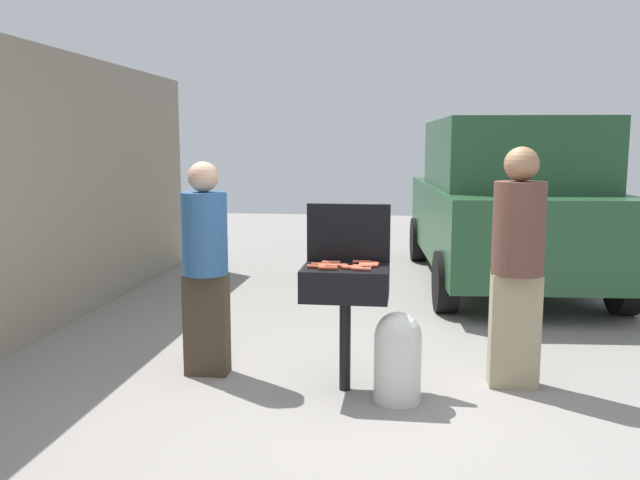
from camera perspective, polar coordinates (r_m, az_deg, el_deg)
ground_plane at (r=4.54m, az=2.49°, el=-14.15°), size 24.00×24.00×0.00m
house_wall_side at (r=6.19m, az=-25.45°, el=3.56°), size 0.24×8.00×2.61m
bbq_grill at (r=4.60m, az=2.21°, el=-4.08°), size 0.60×0.44×0.89m
grill_lid_open at (r=4.75m, az=2.48°, el=0.62°), size 0.60×0.05×0.42m
hot_dog_0 at (r=4.60m, az=0.06°, el=-2.13°), size 0.13×0.03×0.03m
hot_dog_1 at (r=4.60m, az=4.22°, el=-2.14°), size 0.13×0.04×0.03m
hot_dog_2 at (r=4.51m, az=2.61°, el=-2.35°), size 0.13×0.03×0.03m
hot_dog_3 at (r=4.57m, az=4.21°, el=-2.22°), size 0.13×0.03×0.03m
hot_dog_4 at (r=4.44m, az=3.59°, el=-2.52°), size 0.13×0.03×0.03m
hot_dog_5 at (r=4.53m, az=3.69°, el=-2.29°), size 0.13×0.03×0.03m
hot_dog_6 at (r=4.66m, az=4.17°, el=-2.00°), size 0.13×0.04×0.03m
hot_dog_7 at (r=4.46m, az=0.70°, el=-2.46°), size 0.13×0.03×0.03m
hot_dog_8 at (r=4.52m, az=-0.32°, el=-2.32°), size 0.13×0.04×0.03m
hot_dog_9 at (r=4.54m, az=0.68°, el=-2.26°), size 0.13×0.04×0.03m
hot_dog_10 at (r=4.67m, az=0.97°, el=-1.97°), size 0.13×0.03×0.03m
hot_dog_11 at (r=4.56m, az=1.60°, el=-2.22°), size 0.13×0.04×0.03m
hot_dog_12 at (r=4.47m, az=2.76°, el=-2.43°), size 0.13×0.03×0.03m
hot_dog_13 at (r=4.70m, az=3.65°, el=-1.92°), size 0.13×0.03×0.03m
hot_dog_14 at (r=4.63m, az=4.34°, el=-2.07°), size 0.13×0.04×0.03m
propane_tank at (r=4.54m, az=6.73°, el=-9.85°), size 0.32×0.32×0.62m
person_left at (r=4.97m, az=-9.89°, el=-1.78°), size 0.34×0.34×1.61m
person_right at (r=4.84m, az=16.70°, el=-1.58°), size 0.36×0.36×1.71m
parked_minivan at (r=8.46m, az=15.71°, el=3.19°), size 2.30×4.53×2.02m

